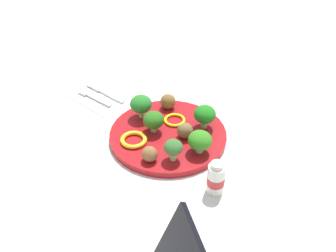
# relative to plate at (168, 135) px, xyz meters

# --- Properties ---
(ground_plane) EXTENTS (4.00, 4.00, 0.00)m
(ground_plane) POSITION_rel_plate_xyz_m (0.00, 0.00, -0.01)
(ground_plane) COLOR beige
(plate) EXTENTS (0.28, 0.28, 0.02)m
(plate) POSITION_rel_plate_xyz_m (0.00, 0.00, 0.00)
(plate) COLOR maroon
(plate) RESTS_ON ground_plane
(broccoli_floret_front_right) EXTENTS (0.05, 0.05, 0.05)m
(broccoli_floret_front_right) POSITION_rel_plate_xyz_m (0.03, 0.02, 0.04)
(broccoli_floret_front_right) COLOR #8FC56F
(broccoli_floret_front_right) RESTS_ON plate
(broccoli_floret_far_rim) EXTENTS (0.05, 0.05, 0.06)m
(broccoli_floret_far_rim) POSITION_rel_plate_xyz_m (0.09, -0.00, 0.05)
(broccoli_floret_far_rim) COLOR #A7BD68
(broccoli_floret_far_rim) RESTS_ON plate
(broccoli_floret_near_rim) EXTENTS (0.04, 0.04, 0.05)m
(broccoli_floret_near_rim) POSITION_rel_plate_xyz_m (-0.07, 0.06, 0.04)
(broccoli_floret_near_rim) COLOR #A7C870
(broccoli_floret_near_rim) RESTS_ON plate
(broccoli_floret_mid_right) EXTENTS (0.05, 0.05, 0.05)m
(broccoli_floret_mid_right) POSITION_rel_plate_xyz_m (-0.10, -0.00, 0.04)
(broccoli_floret_mid_right) COLOR #92C77D
(broccoli_floret_mid_right) RESTS_ON plate
(broccoli_floret_mid_left) EXTENTS (0.05, 0.05, 0.06)m
(broccoli_floret_mid_left) POSITION_rel_plate_xyz_m (-0.05, -0.08, 0.04)
(broccoli_floret_mid_left) COLOR #93BA68
(broccoli_floret_mid_left) RESTS_ON plate
(meatball_back_right) EXTENTS (0.04, 0.04, 0.04)m
(meatball_back_right) POSITION_rel_plate_xyz_m (0.07, -0.08, 0.03)
(meatball_back_right) COLOR brown
(meatball_back_right) RESTS_ON plate
(meatball_back_left) EXTENTS (0.04, 0.04, 0.04)m
(meatball_back_left) POSITION_rel_plate_xyz_m (-0.04, -0.02, 0.03)
(meatball_back_left) COLOR brown
(meatball_back_left) RESTS_ON plate
(meatball_front_left) EXTENTS (0.03, 0.03, 0.03)m
(meatball_front_left) POSITION_rel_plate_xyz_m (-0.04, 0.10, 0.03)
(meatball_front_left) COLOR brown
(meatball_front_left) RESTS_ON plate
(pepper_ring_front_left) EXTENTS (0.06, 0.06, 0.01)m
(pepper_ring_front_left) POSITION_rel_plate_xyz_m (0.02, -0.04, 0.01)
(pepper_ring_front_left) COLOR yellow
(pepper_ring_front_left) RESTS_ON plate
(pepper_ring_mid_right) EXTENTS (0.08, 0.08, 0.01)m
(pepper_ring_mid_right) POSITION_rel_plate_xyz_m (0.03, 0.08, 0.01)
(pepper_ring_mid_right) COLOR yellow
(pepper_ring_mid_right) RESTS_ON plate
(napkin) EXTENTS (0.17, 0.13, 0.01)m
(napkin) POSITION_rel_plate_xyz_m (0.26, 0.00, -0.01)
(napkin) COLOR white
(napkin) RESTS_ON ground_plane
(fork) EXTENTS (0.12, 0.03, 0.01)m
(fork) POSITION_rel_plate_xyz_m (0.27, 0.02, -0.00)
(fork) COLOR silver
(fork) RESTS_ON napkin
(knife) EXTENTS (0.15, 0.02, 0.01)m
(knife) POSITION_rel_plate_xyz_m (0.27, -0.02, -0.00)
(knife) COLOR white
(knife) RESTS_ON napkin
(yogurt_bottle) EXTENTS (0.04, 0.04, 0.08)m
(yogurt_bottle) POSITION_rel_plate_xyz_m (-0.19, 0.06, 0.03)
(yogurt_bottle) COLOR white
(yogurt_bottle) RESTS_ON ground_plane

